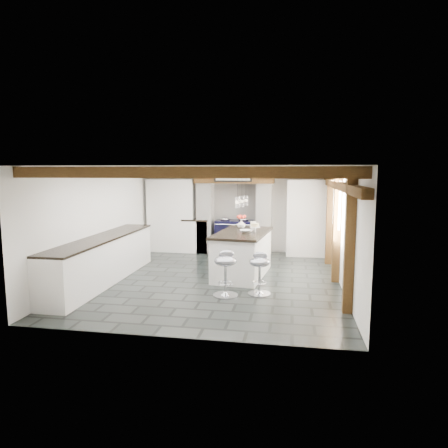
% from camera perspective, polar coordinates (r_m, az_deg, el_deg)
% --- Properties ---
extents(ground, '(6.00, 6.00, 0.00)m').
position_cam_1_polar(ground, '(8.38, -1.14, -7.82)').
color(ground, black).
rests_on(ground, ground).
extents(room_shell, '(6.00, 6.03, 6.00)m').
position_cam_1_polar(room_shell, '(9.66, -3.14, 0.68)').
color(room_shell, white).
rests_on(room_shell, ground).
extents(range_cooker, '(1.00, 0.63, 0.99)m').
position_cam_1_polar(range_cooker, '(10.86, 1.49, -1.73)').
color(range_cooker, black).
rests_on(range_cooker, ground).
extents(kitchen_island, '(1.21, 2.01, 1.26)m').
position_cam_1_polar(kitchen_island, '(8.56, 2.66, -4.17)').
color(kitchen_island, white).
rests_on(kitchen_island, ground).
extents(bar_stool_near, '(0.42, 0.42, 0.77)m').
position_cam_1_polar(bar_stool_near, '(7.26, 5.12, -6.39)').
color(bar_stool_near, silver).
rests_on(bar_stool_near, ground).
extents(bar_stool_far, '(0.53, 0.53, 0.83)m').
position_cam_1_polar(bar_stool_far, '(7.13, 0.19, -6.33)').
color(bar_stool_far, silver).
rests_on(bar_stool_far, ground).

